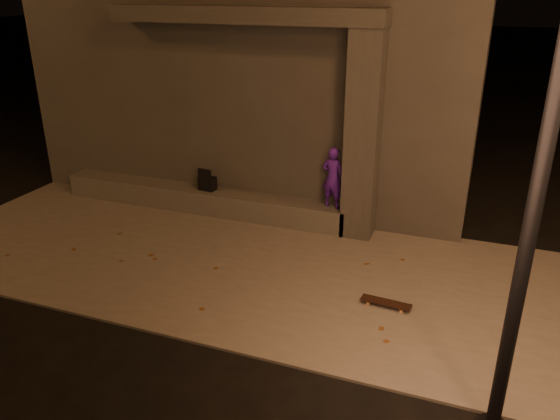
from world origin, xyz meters
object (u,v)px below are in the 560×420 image
at_px(skateboarder, 333,178).
at_px(backpack, 207,182).
at_px(skateboard, 386,303).
at_px(column, 363,138).

bearing_deg(skateboarder, backpack, 8.68).
relative_size(backpack, skateboard, 0.63).
distance_m(backpack, skateboard, 4.62).
bearing_deg(column, skateboard, -67.50).
height_order(column, skateboard, column).
bearing_deg(column, backpack, -180.00).
bearing_deg(skateboard, skateboarder, 126.80).
relative_size(column, backpack, 7.91).
distance_m(column, backpack, 3.27).
relative_size(skateboarder, backpack, 2.48).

